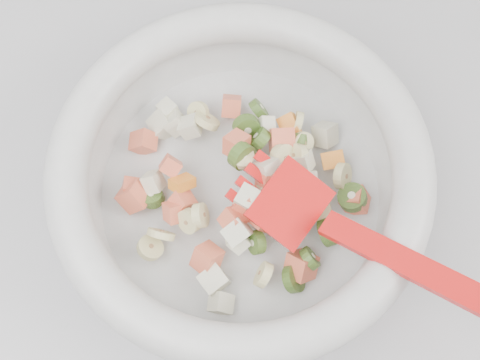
{
  "coord_description": "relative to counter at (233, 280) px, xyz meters",
  "views": [
    {
      "loc": [
        0.03,
        1.25,
        1.48
      ],
      "look_at": [
        0.01,
        1.45,
        0.95
      ],
      "focal_mm": 45.0,
      "sensor_mm": 36.0,
      "label": 1
    }
  ],
  "objects": [
    {
      "name": "counter",
      "position": [
        0.0,
        0.0,
        0.0
      ],
      "size": [
        2.0,
        0.6,
        0.9
      ],
      "primitive_type": "cube",
      "color": "#9E9DA3",
      "rests_on": "ground"
    },
    {
      "name": "mixing_bowl",
      "position": [
        0.01,
        -0.0,
        0.5
      ],
      "size": [
        0.44,
        0.35,
        0.14
      ],
      "color": "silver",
      "rests_on": "counter"
    }
  ]
}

